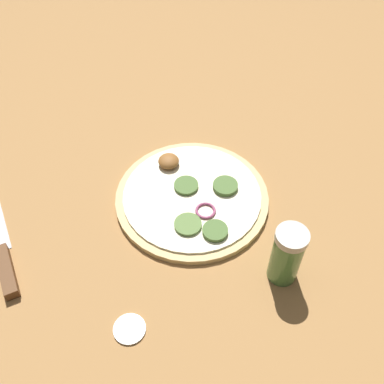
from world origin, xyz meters
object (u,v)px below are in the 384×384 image
loose_cap (129,329)px  pizza (192,197)px  spice_jar (287,255)px  knife (2,251)px

loose_cap → pizza: bearing=128.6°
pizza → spice_jar: spice_jar is taller
pizza → knife: bearing=-100.9°
knife → loose_cap: size_ratio=6.25×
knife → loose_cap: knife is taller
spice_jar → loose_cap: 0.24m
spice_jar → loose_cap: bearing=-99.3°
knife → spice_jar: bearing=-120.5°
knife → pizza: bearing=-95.6°
spice_jar → knife: bearing=-125.9°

